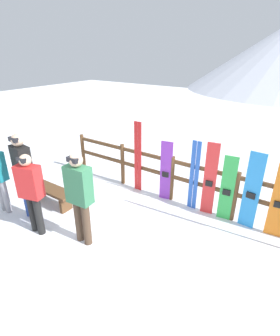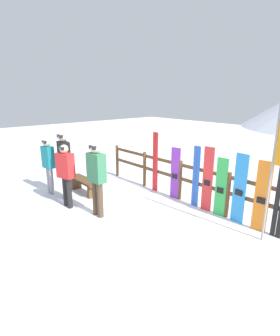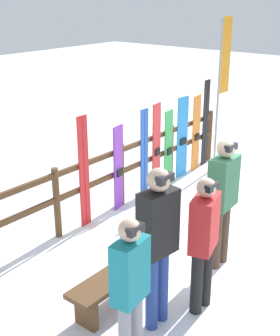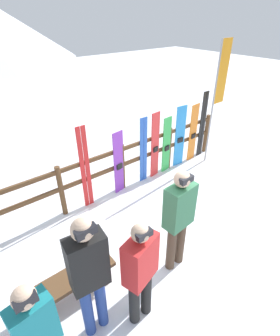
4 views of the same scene
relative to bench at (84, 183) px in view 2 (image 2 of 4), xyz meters
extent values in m
plane|color=white|center=(2.12, -0.34, -0.31)|extent=(40.00, 40.00, 0.00)
cylinder|color=brown|center=(-0.73, 1.73, 0.23)|extent=(0.10, 0.10, 1.08)
cylinder|color=brown|center=(0.69, 1.73, 0.23)|extent=(0.10, 0.10, 1.08)
cylinder|color=brown|center=(2.12, 1.73, 0.23)|extent=(0.10, 0.10, 1.08)
cylinder|color=brown|center=(3.54, 1.73, 0.23)|extent=(0.10, 0.10, 1.08)
cube|color=brown|center=(2.12, 1.73, 0.28)|extent=(5.70, 0.05, 0.08)
cube|color=brown|center=(2.12, 1.73, 0.66)|extent=(5.70, 0.05, 0.08)
cube|color=brown|center=(0.00, 0.00, 0.08)|extent=(1.25, 0.36, 0.06)
cube|color=brown|center=(-0.47, 0.00, -0.13)|extent=(0.08, 0.29, 0.36)
cube|color=brown|center=(0.47, 0.00, -0.13)|extent=(0.08, 0.29, 0.36)
cylinder|color=gray|center=(-0.69, -0.74, 0.08)|extent=(0.12, 0.12, 0.77)
cylinder|color=gray|center=(-0.52, -0.74, 0.08)|extent=(0.12, 0.12, 0.77)
cube|color=teal|center=(-0.61, -0.74, 0.77)|extent=(0.40, 0.25, 0.61)
sphere|color=#D8B293|center=(-0.61, -0.74, 1.18)|extent=(0.21, 0.21, 0.21)
cube|color=black|center=(-0.61, -0.80, 1.20)|extent=(0.19, 0.07, 0.07)
cylinder|color=black|center=(0.48, -0.79, 0.08)|extent=(0.14, 0.14, 0.78)
cylinder|color=black|center=(0.67, -0.79, 0.08)|extent=(0.14, 0.14, 0.78)
cube|color=red|center=(0.58, -0.79, 0.78)|extent=(0.48, 0.35, 0.62)
sphere|color=#D8B293|center=(0.58, -0.79, 1.19)|extent=(0.21, 0.21, 0.21)
cube|color=black|center=(0.58, -0.85, 1.22)|extent=(0.19, 0.07, 0.07)
cylinder|color=navy|center=(-0.04, -0.56, 0.13)|extent=(0.13, 0.13, 0.88)
cylinder|color=navy|center=(0.14, -0.56, 0.13)|extent=(0.13, 0.13, 0.88)
cube|color=black|center=(0.05, -0.56, 0.92)|extent=(0.44, 0.28, 0.70)
sphere|color=#D8B293|center=(0.05, -0.56, 1.39)|extent=(0.24, 0.24, 0.24)
cube|color=black|center=(0.05, -0.63, 1.42)|extent=(0.21, 0.08, 0.08)
cylinder|color=#4C3828|center=(1.42, -0.48, 0.11)|extent=(0.14, 0.14, 0.84)
cylinder|color=#4C3828|center=(1.62, -0.48, 0.11)|extent=(0.14, 0.14, 0.84)
cube|color=#33724C|center=(1.52, -0.48, 0.86)|extent=(0.46, 0.27, 0.67)
sphere|color=#D8B293|center=(1.52, -0.48, 1.31)|extent=(0.23, 0.23, 0.23)
cube|color=black|center=(1.52, -0.55, 1.34)|extent=(0.20, 0.08, 0.08)
cube|color=red|center=(1.16, 1.68, 0.56)|extent=(0.09, 0.02, 1.74)
cube|color=red|center=(1.26, 1.68, 0.56)|extent=(0.09, 0.02, 1.74)
cube|color=purple|center=(1.99, 1.68, 0.40)|extent=(0.27, 0.07, 1.42)
cube|color=black|center=(1.99, 1.65, 0.33)|extent=(0.15, 0.06, 0.12)
cube|color=blue|center=(2.61, 1.68, 0.47)|extent=(0.09, 0.02, 1.56)
cube|color=blue|center=(2.72, 1.68, 0.47)|extent=(0.09, 0.02, 1.56)
cube|color=red|center=(3.01, 1.68, 0.49)|extent=(0.26, 0.06, 1.59)
cube|color=black|center=(3.01, 1.65, 0.41)|extent=(0.14, 0.05, 0.12)
cube|color=green|center=(3.38, 1.68, 0.39)|extent=(0.27, 0.05, 1.40)
cube|color=black|center=(3.38, 1.65, 0.32)|extent=(0.15, 0.05, 0.12)
cube|color=#288CE0|center=(3.84, 1.68, 0.48)|extent=(0.30, 0.05, 1.57)
cube|color=black|center=(3.84, 1.65, 0.40)|extent=(0.17, 0.04, 0.12)
cube|color=orange|center=(4.33, 1.68, 0.45)|extent=(0.30, 0.06, 1.51)
cube|color=black|center=(4.33, 1.65, 0.37)|extent=(0.17, 0.05, 0.12)
cube|color=black|center=(4.63, 1.68, 0.57)|extent=(0.09, 0.02, 1.77)
cylinder|color=#99999E|center=(4.56, 1.36, 1.17)|extent=(0.04, 0.04, 2.97)
camera|label=1|loc=(4.55, -3.07, 2.93)|focal=28.00mm
camera|label=2|loc=(6.45, -3.46, 2.46)|focal=28.00mm
camera|label=3|loc=(-3.34, -3.04, 3.11)|focal=50.00mm
camera|label=4|loc=(-0.67, -2.32, 3.19)|focal=28.00mm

